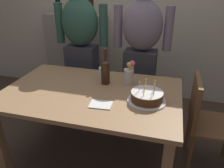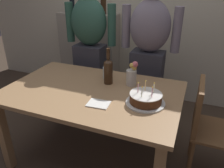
{
  "view_description": "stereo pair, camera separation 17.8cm",
  "coord_description": "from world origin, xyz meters",
  "px_view_note": "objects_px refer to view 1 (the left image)",
  "views": [
    {
      "loc": [
        0.62,
        -1.58,
        1.6
      ],
      "look_at": [
        0.19,
        -0.02,
        0.84
      ],
      "focal_mm": 35.61,
      "sensor_mm": 36.0,
      "label": 1
    },
    {
      "loc": [
        0.79,
        -1.52,
        1.6
      ],
      "look_at": [
        0.19,
        -0.02,
        0.84
      ],
      "focal_mm": 35.61,
      "sensor_mm": 36.0,
      "label": 2
    }
  ],
  "objects_px": {
    "person_man_bearded": "(81,50)",
    "dining_chair": "(204,118)",
    "flower_vase": "(129,74)",
    "napkin_stack": "(101,104)",
    "wine_bottle": "(105,71)",
    "person_woman_cardigan": "(141,55)",
    "birthday_cake": "(147,97)",
    "water_glass_near": "(103,73)"
  },
  "relations": [
    {
      "from": "birthday_cake",
      "to": "water_glass_near",
      "type": "height_order",
      "value": "birthday_cake"
    },
    {
      "from": "napkin_stack",
      "to": "flower_vase",
      "type": "bearing_deg",
      "value": 72.69
    },
    {
      "from": "flower_vase",
      "to": "dining_chair",
      "type": "bearing_deg",
      "value": -3.23
    },
    {
      "from": "flower_vase",
      "to": "person_man_bearded",
      "type": "relative_size",
      "value": 0.13
    },
    {
      "from": "water_glass_near",
      "to": "napkin_stack",
      "type": "xyz_separation_m",
      "value": [
        0.13,
        -0.48,
        -0.05
      ]
    },
    {
      "from": "napkin_stack",
      "to": "dining_chair",
      "type": "relative_size",
      "value": 0.19
    },
    {
      "from": "wine_bottle",
      "to": "person_woman_cardigan",
      "type": "bearing_deg",
      "value": 65.53
    },
    {
      "from": "wine_bottle",
      "to": "person_woman_cardigan",
      "type": "height_order",
      "value": "person_woman_cardigan"
    },
    {
      "from": "person_man_bearded",
      "to": "birthday_cake",
      "type": "bearing_deg",
      "value": 138.35
    },
    {
      "from": "water_glass_near",
      "to": "wine_bottle",
      "type": "relative_size",
      "value": 0.34
    },
    {
      "from": "flower_vase",
      "to": "person_man_bearded",
      "type": "bearing_deg",
      "value": 143.83
    },
    {
      "from": "person_man_bearded",
      "to": "flower_vase",
      "type": "bearing_deg",
      "value": 143.83
    },
    {
      "from": "person_man_bearded",
      "to": "dining_chair",
      "type": "distance_m",
      "value": 1.47
    },
    {
      "from": "wine_bottle",
      "to": "person_woman_cardigan",
      "type": "xyz_separation_m",
      "value": [
        0.24,
        0.52,
        0.01
      ]
    },
    {
      "from": "wine_bottle",
      "to": "person_man_bearded",
      "type": "relative_size",
      "value": 0.2
    },
    {
      "from": "napkin_stack",
      "to": "flower_vase",
      "type": "height_order",
      "value": "flower_vase"
    },
    {
      "from": "napkin_stack",
      "to": "person_man_bearded",
      "type": "height_order",
      "value": "person_man_bearded"
    },
    {
      "from": "flower_vase",
      "to": "water_glass_near",
      "type": "bearing_deg",
      "value": 167.68
    },
    {
      "from": "wine_bottle",
      "to": "person_man_bearded",
      "type": "distance_m",
      "value": 0.69
    },
    {
      "from": "flower_vase",
      "to": "person_woman_cardigan",
      "type": "xyz_separation_m",
      "value": [
        0.03,
        0.48,
        0.04
      ]
    },
    {
      "from": "birthday_cake",
      "to": "person_man_bearded",
      "type": "height_order",
      "value": "person_man_bearded"
    },
    {
      "from": "water_glass_near",
      "to": "person_woman_cardigan",
      "type": "relative_size",
      "value": 0.07
    },
    {
      "from": "wine_bottle",
      "to": "flower_vase",
      "type": "relative_size",
      "value": 1.47
    },
    {
      "from": "birthday_cake",
      "to": "napkin_stack",
      "type": "bearing_deg",
      "value": -156.18
    },
    {
      "from": "person_woman_cardigan",
      "to": "birthday_cake",
      "type": "bearing_deg",
      "value": 102.48
    },
    {
      "from": "person_man_bearded",
      "to": "wine_bottle",
      "type": "bearing_deg",
      "value": 130.51
    },
    {
      "from": "person_woman_cardigan",
      "to": "person_man_bearded",
      "type": "bearing_deg",
      "value": 0.0
    },
    {
      "from": "birthday_cake",
      "to": "napkin_stack",
      "type": "height_order",
      "value": "birthday_cake"
    },
    {
      "from": "birthday_cake",
      "to": "flower_vase",
      "type": "height_order",
      "value": "flower_vase"
    },
    {
      "from": "birthday_cake",
      "to": "person_man_bearded",
      "type": "bearing_deg",
      "value": 138.35
    },
    {
      "from": "water_glass_near",
      "to": "flower_vase",
      "type": "distance_m",
      "value": 0.27
    },
    {
      "from": "flower_vase",
      "to": "person_woman_cardigan",
      "type": "bearing_deg",
      "value": 86.52
    },
    {
      "from": "flower_vase",
      "to": "person_man_bearded",
      "type": "height_order",
      "value": "person_man_bearded"
    },
    {
      "from": "wine_bottle",
      "to": "flower_vase",
      "type": "distance_m",
      "value": 0.21
    },
    {
      "from": "napkin_stack",
      "to": "person_woman_cardigan",
      "type": "xyz_separation_m",
      "value": [
        0.16,
        0.9,
        0.13
      ]
    },
    {
      "from": "wine_bottle",
      "to": "person_man_bearded",
      "type": "bearing_deg",
      "value": 130.51
    },
    {
      "from": "water_glass_near",
      "to": "wine_bottle",
      "type": "bearing_deg",
      "value": -60.47
    },
    {
      "from": "water_glass_near",
      "to": "wine_bottle",
      "type": "xyz_separation_m",
      "value": [
        0.06,
        -0.1,
        0.07
      ]
    },
    {
      "from": "napkin_stack",
      "to": "dining_chair",
      "type": "xyz_separation_m",
      "value": [
        0.81,
        0.38,
        -0.23
      ]
    },
    {
      "from": "water_glass_near",
      "to": "dining_chair",
      "type": "height_order",
      "value": "dining_chair"
    },
    {
      "from": "birthday_cake",
      "to": "dining_chair",
      "type": "relative_size",
      "value": 0.35
    },
    {
      "from": "flower_vase",
      "to": "birthday_cake",
      "type": "bearing_deg",
      "value": -54.76
    }
  ]
}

